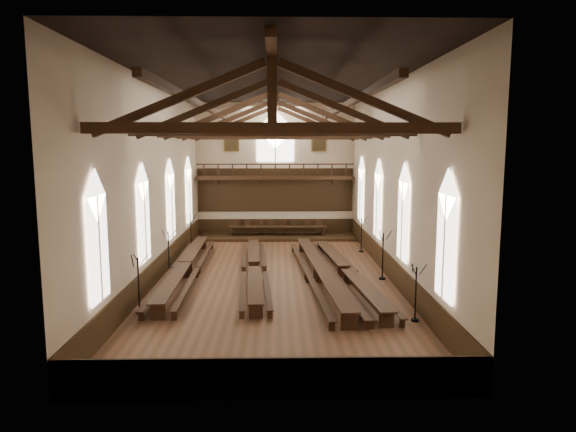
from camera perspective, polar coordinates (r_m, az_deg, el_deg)
name	(u,v)px	position (r m, az deg, el deg)	size (l,w,h in m)	color
ground	(275,277)	(27.01, -1.48, -6.84)	(26.00, 26.00, 0.00)	brown
room_walls	(274,153)	(26.12, -1.53, 7.00)	(26.00, 26.00, 26.00)	beige
wainscot_band	(275,266)	(26.86, -1.49, -5.60)	(12.00, 26.00, 1.20)	#35220F
side_windows	(274,206)	(26.30, -1.51, 1.07)	(11.85, 19.80, 4.50)	silver
end_window	(275,140)	(39.01, -1.43, 8.44)	(2.80, 0.12, 3.80)	white
minstrels_gallery	(275,184)	(38.89, -1.41, 3.55)	(11.80, 1.24, 3.70)	black
portraits	(275,142)	(39.01, -1.43, 8.26)	(7.75, 0.09, 1.45)	brown
roof_trusses	(274,118)	(26.15, -1.55, 10.85)	(11.70, 25.70, 2.80)	black
refectory_row_a	(185,265)	(27.75, -11.37, -5.39)	(1.72, 14.64, 0.77)	black
refectory_row_b	(254,267)	(27.13, -3.81, -5.70)	(1.74, 13.85, 0.68)	black
refectory_row_c	(320,270)	(26.28, 3.59, -5.97)	(2.11, 14.90, 0.79)	black
refectory_row_d	(346,271)	(26.34, 6.42, -6.08)	(2.10, 14.28, 0.73)	black
dais	(278,237)	(38.12, -1.17, -2.30)	(11.40, 3.09, 0.21)	#35220F
high_table	(278,228)	(38.01, -1.17, -1.30)	(7.28, 0.92, 0.68)	black
high_chairs	(278,226)	(38.72, -1.17, -1.11)	(6.80, 0.51, 1.08)	black
candelabrum_left_near	(139,295)	(22.17, -16.22, -8.45)	(0.67, 0.76, 2.48)	black
candelabrum_left_mid	(169,262)	(27.72, -13.08, -5.03)	(0.73, 0.76, 2.52)	black
candelabrum_left_far	(191,239)	(34.44, -10.71, -2.50)	(0.70, 0.71, 2.38)	black
candelabrum_right_near	(415,304)	(20.99, 13.96, -9.46)	(0.65, 0.70, 2.30)	black
candelabrum_right_mid	(383,264)	(26.90, 10.46, -5.32)	(0.75, 0.77, 2.57)	black
candelabrum_right_far	(361,241)	(33.42, 8.14, -2.80)	(0.69, 0.69, 2.32)	black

